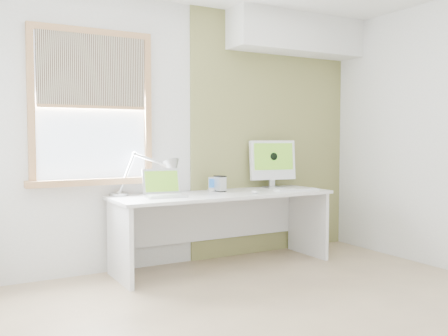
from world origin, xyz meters
TOP-DOWN VIEW (x-y plane):
  - room at (0.00, 0.00)m, footprint 4.04×3.54m
  - accent_wall at (1.00, 1.74)m, footprint 2.00×0.02m
  - soffit at (1.20, 1.57)m, footprint 1.60×0.40m
  - window at (-1.00, 1.71)m, footprint 1.20×0.14m
  - desk at (0.18, 1.44)m, footprint 2.20×0.70m
  - desk_lamp at (-0.38, 1.57)m, footprint 0.71×0.37m
  - laptop at (-0.43, 1.42)m, footprint 0.39×0.33m
  - phone_dock at (0.15, 1.58)m, footprint 0.09×0.09m
  - external_drive at (0.22, 1.52)m, footprint 0.09×0.13m
  - imac at (0.92, 1.60)m, footprint 0.53×0.21m
  - keyboard at (0.95, 1.21)m, footprint 0.48×0.17m
  - mouse at (0.44, 1.21)m, footprint 0.07×0.11m

SIDE VIEW (x-z plane):
  - desk at x=0.18m, z-range 0.17..0.90m
  - keyboard at x=0.95m, z-range 0.73..0.75m
  - mouse at x=0.44m, z-range 0.73..0.76m
  - phone_dock at x=0.15m, z-range 0.70..0.84m
  - laptop at x=-0.43m, z-range 0.67..0.92m
  - external_drive at x=0.22m, z-range 0.73..0.89m
  - desk_lamp at x=-0.38m, z-range 0.74..1.15m
  - imac at x=0.92m, z-range 0.76..1.27m
  - room at x=0.00m, z-range -0.02..2.62m
  - accent_wall at x=1.00m, z-range 0.00..2.60m
  - window at x=-1.00m, z-range 0.83..2.25m
  - soffit at x=1.20m, z-range 2.19..2.61m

